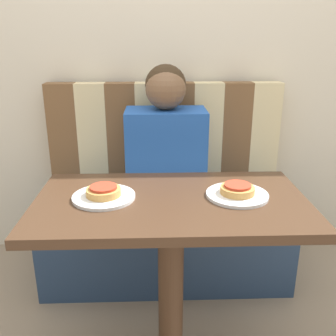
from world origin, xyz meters
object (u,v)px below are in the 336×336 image
at_px(pizza_right, 237,189).
at_px(plate_left, 104,197).
at_px(plate_right, 237,195).
at_px(pizza_left, 104,191).
at_px(person, 166,138).

bearing_deg(pizza_right, plate_left, 180.00).
bearing_deg(pizza_right, plate_right, 7.13).
distance_m(plate_right, pizza_left, 0.49).
relative_size(plate_left, pizza_left, 1.81).
xyz_separation_m(person, plate_left, (-0.24, -0.60, -0.06)).
xyz_separation_m(plate_left, plate_right, (0.49, 0.00, 0.00)).
relative_size(person, pizza_left, 5.51).
bearing_deg(plate_right, plate_left, 180.00).
height_order(plate_right, pizza_left, pizza_left).
bearing_deg(pizza_left, plate_left, 172.87).
bearing_deg(person, pizza_left, -112.02).
height_order(person, pizza_left, person).
relative_size(plate_left, pizza_right, 1.81).
height_order(person, plate_right, person).
distance_m(plate_left, pizza_left, 0.02).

